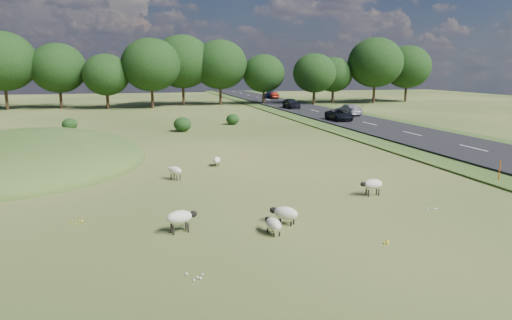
{
  "coord_description": "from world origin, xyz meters",
  "views": [
    {
      "loc": [
        -4.41,
        -20.7,
        6.13
      ],
      "look_at": [
        2.0,
        4.0,
        1.0
      ],
      "focal_mm": 32.0,
      "sensor_mm": 36.0,
      "label": 1
    }
  ],
  "objects": [
    {
      "name": "car_1",
      "position": [
        21.9,
        69.04,
        0.94
      ],
      "size": [
        1.93,
        4.75,
        1.38
      ],
      "primitive_type": "imported",
      "rotation": [
        0.0,
        0.0,
        3.14
      ],
      "color": "navy",
      "rests_on": "road"
    },
    {
      "name": "sheep_5",
      "position": [
        0.3,
        -5.1,
        0.4
      ],
      "size": [
        0.64,
        1.14,
        0.63
      ],
      "rotation": [
        0.0,
        0.0,
        1.75
      ],
      "color": "beige",
      "rests_on": "ground"
    },
    {
      "name": "sheep_4",
      "position": [
        -3.04,
        -4.04,
        0.61
      ],
      "size": [
        1.26,
        0.75,
        0.88
      ],
      "rotation": [
        0.0,
        0.0,
        0.23
      ],
      "color": "beige",
      "rests_on": "ground"
    },
    {
      "name": "mound",
      "position": [
        -12.0,
        12.0,
        0.0
      ],
      "size": [
        16.0,
        20.0,
        4.0
      ],
      "primitive_type": "ellipsoid",
      "color": "#33561E",
      "rests_on": "ground"
    },
    {
      "name": "sheep_1",
      "position": [
        1.09,
        -4.1,
        0.45
      ],
      "size": [
        1.16,
        1.14,
        0.72
      ],
      "rotation": [
        0.0,
        0.0,
        2.38
      ],
      "color": "beige",
      "rests_on": "ground"
    },
    {
      "name": "road",
      "position": [
        20.0,
        30.0,
        0.12
      ],
      "size": [
        8.0,
        150.0,
        0.25
      ],
      "primitive_type": "cube",
      "color": "black",
      "rests_on": "ground"
    },
    {
      "name": "car_4",
      "position": [
        18.1,
        44.85,
        1.0
      ],
      "size": [
        1.77,
        4.39,
        1.5
      ],
      "primitive_type": "imported",
      "color": "black",
      "rests_on": "road"
    },
    {
      "name": "sheep_0",
      "position": [
        -2.56,
        4.47,
        0.53
      ],
      "size": [
        0.88,
        1.05,
        0.76
      ],
      "rotation": [
        0.0,
        0.0,
        2.18
      ],
      "color": "beige",
      "rests_on": "ground"
    },
    {
      "name": "car_5",
      "position": [
        18.1,
        27.76,
        0.86
      ],
      "size": [
        2.03,
        4.4,
        1.22
      ],
      "primitive_type": "imported",
      "color": "black",
      "rests_on": "road"
    },
    {
      "name": "car_3",
      "position": [
        21.9,
        33.16,
        0.96
      ],
      "size": [
        1.99,
        4.9,
        1.42
      ],
      "primitive_type": "imported",
      "rotation": [
        0.0,
        0.0,
        3.14
      ],
      "color": "#AAACB2",
      "rests_on": "road"
    },
    {
      "name": "ground",
      "position": [
        0.0,
        20.0,
        0.0
      ],
      "size": [
        160.0,
        160.0,
        0.0
      ],
      "primitive_type": "plane",
      "color": "#2A4916",
      "rests_on": "ground"
    },
    {
      "name": "sheep_3",
      "position": [
        6.5,
        -1.26,
        0.58
      ],
      "size": [
        1.15,
        0.52,
        0.84
      ],
      "rotation": [
        0.0,
        0.0,
        3.12
      ],
      "color": "beige",
      "rests_on": "ground"
    },
    {
      "name": "car_0",
      "position": [
        21.9,
        66.93,
        0.87
      ],
      "size": [
        1.3,
        3.73,
        1.23
      ],
      "primitive_type": "imported",
      "rotation": [
        0.0,
        0.0,
        3.14
      ],
      "color": "maroon",
      "rests_on": "road"
    },
    {
      "name": "treeline",
      "position": [
        -1.06,
        55.44,
        6.57
      ],
      "size": [
        96.28,
        14.66,
        11.7
      ],
      "color": "black",
      "rests_on": "ground"
    },
    {
      "name": "marker_post",
      "position": [
        14.65,
        -0.47,
        0.6
      ],
      "size": [
        0.06,
        0.06,
        1.2
      ],
      "primitive_type": "cylinder",
      "color": "#D8590C",
      "rests_on": "ground"
    },
    {
      "name": "sheep_2",
      "position": [
        0.33,
        7.57,
        0.37
      ],
      "size": [
        0.65,
        1.06,
        0.58
      ],
      "rotation": [
        0.0,
        0.0,
        4.44
      ],
      "color": "beige",
      "rests_on": "ground"
    },
    {
      "name": "shrubs",
      "position": [
        -1.77,
        26.76,
        0.65
      ],
      "size": [
        18.36,
        5.93,
        1.42
      ],
      "color": "black",
      "rests_on": "ground"
    }
  ]
}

